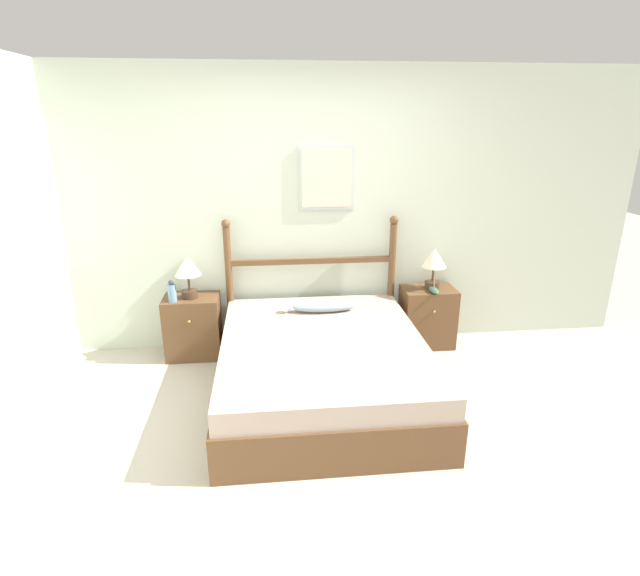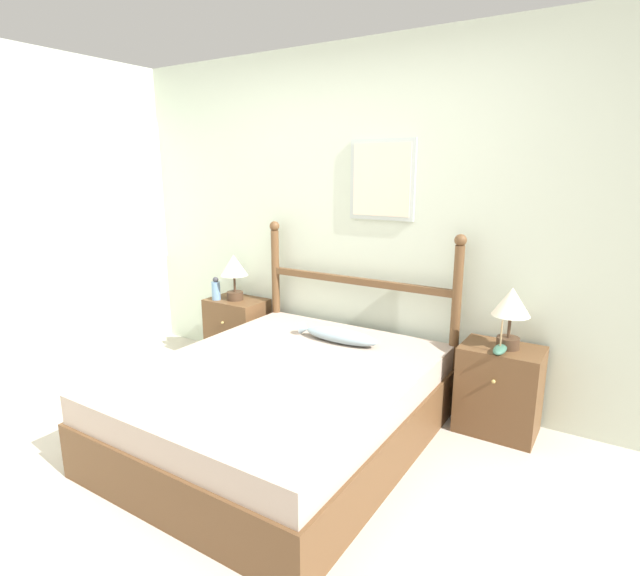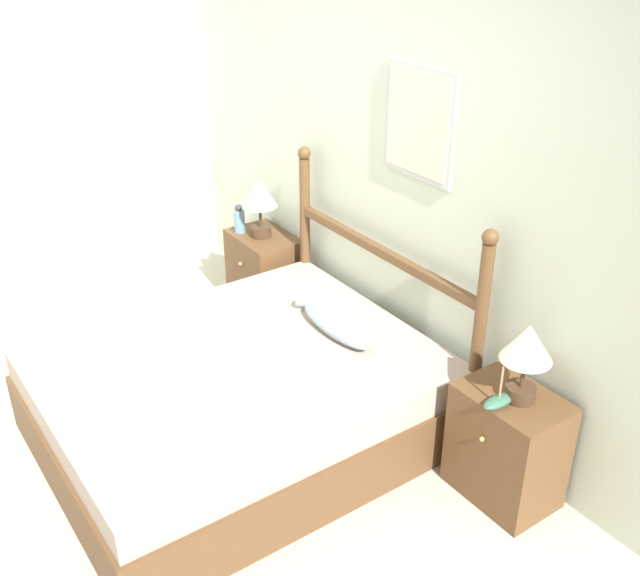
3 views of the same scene
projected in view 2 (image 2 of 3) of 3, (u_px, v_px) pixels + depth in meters
The scene contains 11 objects.
ground_plane at pixel (196, 490), 2.65m from camera, with size 16.00×16.00×0.00m, color #B7AD9E.
wall_back at pixel (355, 221), 3.77m from camera, with size 6.40×0.08×2.55m.
bed at pixel (283, 404), 3.09m from camera, with size 1.59×1.94×0.49m.
headboard at pixel (356, 301), 3.76m from camera, with size 1.60×0.08×1.25m.
nightstand_left at pixel (238, 331), 4.34m from camera, with size 0.49×0.37×0.57m.
nightstand_right at pixel (499, 390), 3.19m from camera, with size 0.49×0.37×0.57m.
table_lamp_left at pixel (234, 269), 4.20m from camera, with size 0.23×0.23×0.39m.
table_lamp_right at pixel (511, 307), 3.05m from camera, with size 0.23×0.23×0.39m.
bottle at pixel (216, 290), 4.24m from camera, with size 0.07×0.07×0.20m.
model_boat at pixel (500, 349), 3.03m from camera, with size 0.07×0.18×0.21m.
fish_pillow at pixel (339, 336), 3.46m from camera, with size 0.61×0.16×0.09m.
Camera 2 is at (1.80, -1.61, 1.67)m, focal length 28.00 mm.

